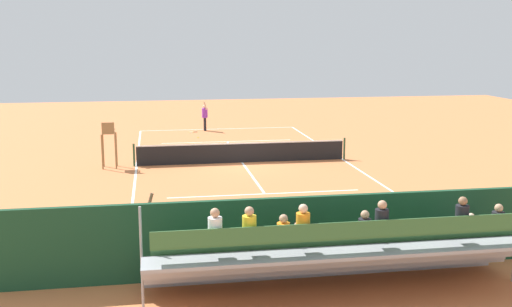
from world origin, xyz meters
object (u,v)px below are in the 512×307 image
(umpire_chair, at_px, (109,140))
(line_judge, at_px, (152,229))
(bleacher_stand, at_px, (339,252))
(courtside_bench, at_px, (369,238))
(equipment_bag, at_px, (314,256))
(tennis_player, at_px, (205,115))
(tennis_net, at_px, (242,152))
(tennis_ball_near, at_px, (198,137))
(tennis_racket, at_px, (192,132))

(umpire_chair, distance_m, line_judge, 12.87)
(bleacher_stand, height_order, courtside_bench, bleacher_stand)
(equipment_bag, relative_size, tennis_player, 0.47)
(equipment_bag, bearing_deg, tennis_net, -90.06)
(equipment_bag, height_order, tennis_player, tennis_player)
(tennis_player, distance_m, tennis_ball_near, 3.07)
(tennis_net, relative_size, tennis_player, 5.35)
(tennis_racket, bearing_deg, bleacher_stand, 94.19)
(equipment_bag, bearing_deg, tennis_player, -87.88)
(tennis_racket, bearing_deg, line_judge, 83.78)
(bleacher_stand, distance_m, tennis_ball_near, 23.07)
(umpire_chair, bearing_deg, courtside_bench, 120.70)
(umpire_chair, xyz_separation_m, tennis_ball_near, (-4.64, -7.76, -1.28))
(tennis_net, relative_size, line_judge, 5.35)
(tennis_player, bearing_deg, tennis_net, 94.91)
(courtside_bench, xyz_separation_m, tennis_racket, (3.37, -23.13, -0.54))
(tennis_ball_near, xyz_separation_m, line_judge, (2.72, 20.49, 0.98))
(tennis_player, distance_m, tennis_racket, 1.46)
(umpire_chair, height_order, tennis_racket, umpire_chair)
(bleacher_stand, relative_size, tennis_player, 4.70)
(umpire_chair, height_order, tennis_player, umpire_chair)
(bleacher_stand, bearing_deg, equipment_bag, -88.15)
(tennis_racket, bearing_deg, tennis_player, -148.18)
(line_judge, bearing_deg, bleacher_stand, 149.98)
(tennis_player, xyz_separation_m, line_judge, (3.39, 23.32, 0.00))
(tennis_ball_near, bearing_deg, tennis_racket, -83.94)
(tennis_racket, relative_size, line_judge, 0.30)
(courtside_bench, bearing_deg, umpire_chair, -59.30)
(bleacher_stand, xyz_separation_m, tennis_racket, (1.85, -25.26, -0.98))
(courtside_bench, relative_size, tennis_ball_near, 27.27)
(courtside_bench, height_order, tennis_player, tennis_player)
(umpire_chair, xyz_separation_m, courtside_bench, (-7.77, 13.09, -0.76))
(tennis_racket, xyz_separation_m, tennis_ball_near, (-0.24, 2.27, 0.02))
(tennis_net, bearing_deg, courtside_bench, 96.77)
(tennis_net, xyz_separation_m, courtside_bench, (-1.57, 13.27, 0.06))
(bleacher_stand, height_order, tennis_racket, bleacher_stand)
(tennis_player, bearing_deg, tennis_ball_near, 76.84)
(tennis_net, distance_m, tennis_racket, 10.03)
(umpire_chair, bearing_deg, tennis_net, -178.36)
(tennis_racket, bearing_deg, equipment_bag, 94.39)
(bleacher_stand, bearing_deg, tennis_player, -87.90)
(courtside_bench, xyz_separation_m, equipment_bag, (1.59, 0.13, -0.38))
(umpire_chair, relative_size, tennis_ball_near, 32.42)
(courtside_bench, bearing_deg, equipment_bag, 4.62)
(bleacher_stand, relative_size, equipment_bag, 10.07)
(tennis_net, bearing_deg, bleacher_stand, 90.19)
(equipment_bag, distance_m, tennis_ball_near, 21.04)
(bleacher_stand, bearing_deg, line_judge, -30.02)
(equipment_bag, xyz_separation_m, line_judge, (4.27, -0.50, 0.84))
(tennis_player, relative_size, tennis_ball_near, 29.18)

